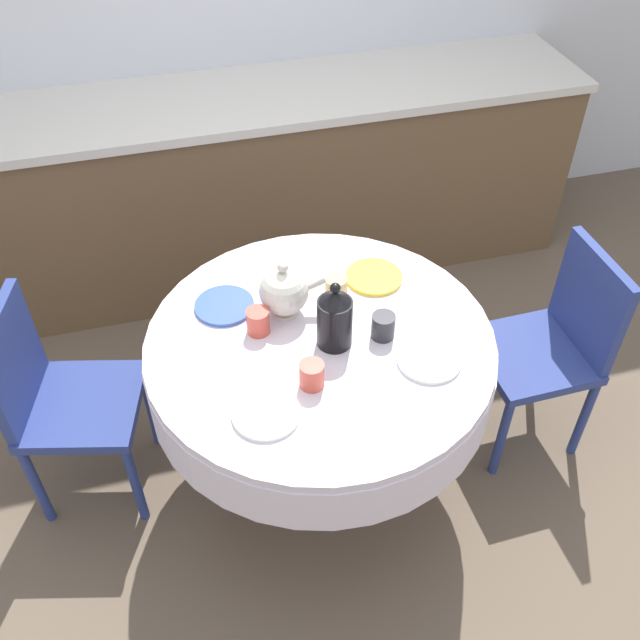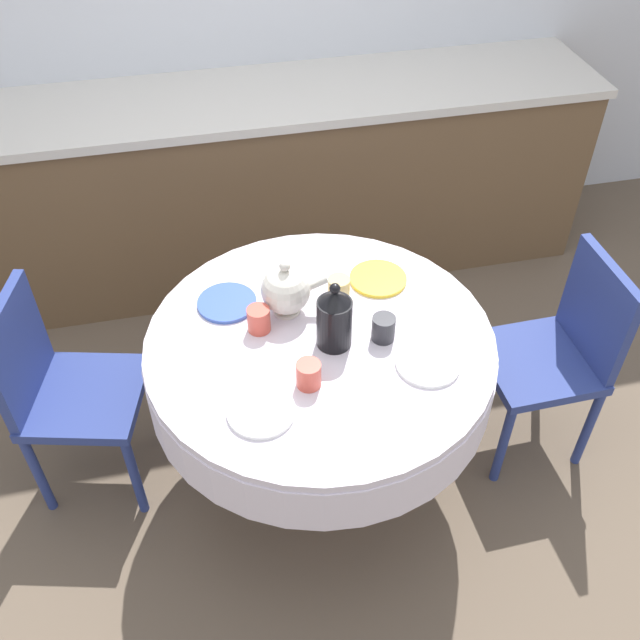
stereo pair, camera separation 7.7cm
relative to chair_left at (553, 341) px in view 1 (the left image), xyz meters
name	(u,v)px [view 1 (the left image)]	position (x,y,z in m)	size (l,w,h in m)	color
ground_plane	(320,474)	(-0.91, -0.01, -0.49)	(12.00, 12.00, 0.00)	brown
kitchen_counter	(245,187)	(-0.91, 1.38, -0.02)	(3.24, 0.64, 0.95)	brown
dining_table	(320,365)	(-0.91, -0.01, 0.14)	(1.15, 1.15, 0.76)	olive
chair_left	(553,341)	(0.00, 0.00, 0.00)	(0.41, 0.41, 0.87)	navy
chair_right	(59,396)	(-1.80, 0.21, 0.00)	(0.49, 0.49, 0.87)	navy
plate_near_left	(266,414)	(-1.15, -0.28, 0.27)	(0.20, 0.20, 0.01)	white
cup_near_left	(312,375)	(-0.99, -0.20, 0.31)	(0.08, 0.08, 0.09)	#CC4C3D
plate_near_right	(429,360)	(-0.61, -0.21, 0.27)	(0.20, 0.20, 0.01)	white
cup_near_right	(383,326)	(-0.71, -0.06, 0.31)	(0.08, 0.08, 0.09)	#28282D
plate_far_left	(224,306)	(-1.19, 0.22, 0.27)	(0.20, 0.20, 0.01)	#3856AD
cup_far_left	(258,321)	(-1.10, 0.07, 0.31)	(0.08, 0.08, 0.09)	#CC4C3D
plate_far_right	(374,277)	(-0.65, 0.23, 0.27)	(0.20, 0.20, 0.01)	yellow
cup_far_right	(336,289)	(-0.81, 0.16, 0.31)	(0.08, 0.08, 0.09)	#DBB766
coffee_carafe	(335,318)	(-0.87, -0.05, 0.37)	(0.11, 0.11, 0.25)	black
teapot	(284,291)	(-0.99, 0.14, 0.36)	(0.23, 0.17, 0.21)	silver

